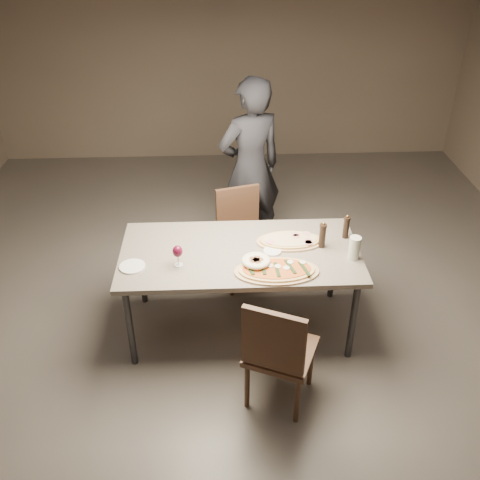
{
  "coord_description": "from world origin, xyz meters",
  "views": [
    {
      "loc": [
        -0.15,
        -3.33,
        2.99
      ],
      "look_at": [
        0.0,
        0.0,
        0.85
      ],
      "focal_mm": 40.0,
      "sensor_mm": 36.0,
      "label": 1
    }
  ],
  "objects_px": {
    "zucchini_pizza": "(277,270)",
    "bread_basket": "(256,262)",
    "chair_near": "(278,350)",
    "diner": "(250,169)",
    "carafe": "(354,248)",
    "ham_pizza": "(290,241)",
    "dining_table": "(240,257)",
    "pepper_mill_left": "(322,235)",
    "chair_far": "(241,231)"
  },
  "relations": [
    {
      "from": "zucchini_pizza",
      "to": "bread_basket",
      "type": "height_order",
      "value": "bread_basket"
    },
    {
      "from": "chair_near",
      "to": "diner",
      "type": "bearing_deg",
      "value": 115.24
    },
    {
      "from": "carafe",
      "to": "ham_pizza",
      "type": "bearing_deg",
      "value": 152.1
    },
    {
      "from": "dining_table",
      "to": "bread_basket",
      "type": "xyz_separation_m",
      "value": [
        0.11,
        -0.21,
        0.1
      ]
    },
    {
      "from": "pepper_mill_left",
      "to": "dining_table",
      "type": "bearing_deg",
      "value": -176.8
    },
    {
      "from": "chair_far",
      "to": "diner",
      "type": "relative_size",
      "value": 0.5
    },
    {
      "from": "ham_pizza",
      "to": "chair_near",
      "type": "height_order",
      "value": "chair_near"
    },
    {
      "from": "pepper_mill_left",
      "to": "diner",
      "type": "bearing_deg",
      "value": 112.27
    },
    {
      "from": "zucchini_pizza",
      "to": "chair_far",
      "type": "relative_size",
      "value": 0.69
    },
    {
      "from": "zucchini_pizza",
      "to": "chair_far",
      "type": "xyz_separation_m",
      "value": [
        -0.21,
        0.99,
        -0.28
      ]
    },
    {
      "from": "dining_table",
      "to": "zucchini_pizza",
      "type": "xyz_separation_m",
      "value": [
        0.25,
        -0.28,
        0.07
      ]
    },
    {
      "from": "bread_basket",
      "to": "chair_far",
      "type": "relative_size",
      "value": 0.24
    },
    {
      "from": "zucchini_pizza",
      "to": "chair_near",
      "type": "bearing_deg",
      "value": -114.94
    },
    {
      "from": "pepper_mill_left",
      "to": "chair_far",
      "type": "height_order",
      "value": "pepper_mill_left"
    },
    {
      "from": "zucchini_pizza",
      "to": "ham_pizza",
      "type": "height_order",
      "value": "zucchini_pizza"
    },
    {
      "from": "dining_table",
      "to": "chair_far",
      "type": "relative_size",
      "value": 2.06
    },
    {
      "from": "carafe",
      "to": "chair_far",
      "type": "relative_size",
      "value": 0.2
    },
    {
      "from": "bread_basket",
      "to": "chair_near",
      "type": "xyz_separation_m",
      "value": [
        0.1,
        -0.6,
        -0.28
      ]
    },
    {
      "from": "zucchini_pizza",
      "to": "chair_far",
      "type": "bearing_deg",
      "value": 81.11
    },
    {
      "from": "ham_pizza",
      "to": "diner",
      "type": "distance_m",
      "value": 1.12
    },
    {
      "from": "ham_pizza",
      "to": "diner",
      "type": "relative_size",
      "value": 0.3
    },
    {
      "from": "chair_near",
      "to": "carafe",
      "type": "bearing_deg",
      "value": 71.14
    },
    {
      "from": "chair_near",
      "to": "dining_table",
      "type": "bearing_deg",
      "value": 128.0
    },
    {
      "from": "ham_pizza",
      "to": "bread_basket",
      "type": "height_order",
      "value": "bread_basket"
    },
    {
      "from": "bread_basket",
      "to": "chair_near",
      "type": "relative_size",
      "value": 0.23
    },
    {
      "from": "pepper_mill_left",
      "to": "diner",
      "type": "height_order",
      "value": "diner"
    },
    {
      "from": "dining_table",
      "to": "ham_pizza",
      "type": "relative_size",
      "value": 3.47
    },
    {
      "from": "chair_far",
      "to": "dining_table",
      "type": "bearing_deg",
      "value": 71.16
    },
    {
      "from": "zucchini_pizza",
      "to": "ham_pizza",
      "type": "relative_size",
      "value": 1.17
    },
    {
      "from": "zucchini_pizza",
      "to": "diner",
      "type": "distance_m",
      "value": 1.48
    },
    {
      "from": "bread_basket",
      "to": "chair_far",
      "type": "height_order",
      "value": "chair_far"
    },
    {
      "from": "bread_basket",
      "to": "pepper_mill_left",
      "type": "xyz_separation_m",
      "value": [
        0.52,
        0.25,
        0.06
      ]
    },
    {
      "from": "pepper_mill_left",
      "to": "diner",
      "type": "distance_m",
      "value": 1.25
    },
    {
      "from": "pepper_mill_left",
      "to": "chair_near",
      "type": "distance_m",
      "value": 1.0
    },
    {
      "from": "chair_near",
      "to": "chair_far",
      "type": "bearing_deg",
      "value": 119.78
    },
    {
      "from": "ham_pizza",
      "to": "pepper_mill_left",
      "type": "xyz_separation_m",
      "value": [
        0.23,
        -0.07,
        0.09
      ]
    },
    {
      "from": "carafe",
      "to": "chair_near",
      "type": "distance_m",
      "value": 0.98
    },
    {
      "from": "bread_basket",
      "to": "carafe",
      "type": "relative_size",
      "value": 1.15
    },
    {
      "from": "dining_table",
      "to": "chair_far",
      "type": "distance_m",
      "value": 0.74
    },
    {
      "from": "dining_table",
      "to": "bread_basket",
      "type": "relative_size",
      "value": 8.75
    },
    {
      "from": "zucchini_pizza",
      "to": "bread_basket",
      "type": "bearing_deg",
      "value": 134.76
    },
    {
      "from": "dining_table",
      "to": "zucchini_pizza",
      "type": "relative_size",
      "value": 2.97
    },
    {
      "from": "chair_far",
      "to": "diner",
      "type": "bearing_deg",
      "value": -117.9
    },
    {
      "from": "zucchini_pizza",
      "to": "ham_pizza",
      "type": "bearing_deg",
      "value": 49.04
    },
    {
      "from": "pepper_mill_left",
      "to": "ham_pizza",
      "type": "bearing_deg",
      "value": 163.07
    },
    {
      "from": "dining_table",
      "to": "bread_basket",
      "type": "height_order",
      "value": "bread_basket"
    },
    {
      "from": "chair_near",
      "to": "diner",
      "type": "height_order",
      "value": "diner"
    },
    {
      "from": "bread_basket",
      "to": "carafe",
      "type": "xyz_separation_m",
      "value": [
        0.72,
        0.09,
        0.05
      ]
    },
    {
      "from": "zucchini_pizza",
      "to": "pepper_mill_left",
      "type": "xyz_separation_m",
      "value": [
        0.37,
        0.31,
        0.09
      ]
    },
    {
      "from": "dining_table",
      "to": "chair_far",
      "type": "height_order",
      "value": "chair_far"
    }
  ]
}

